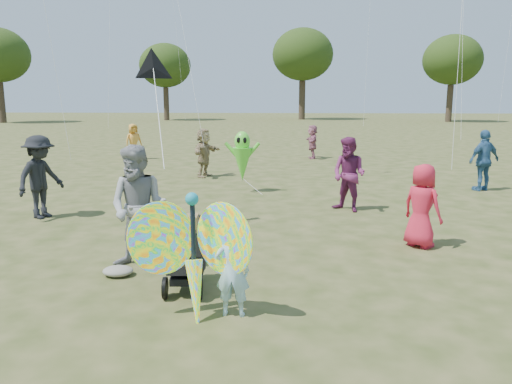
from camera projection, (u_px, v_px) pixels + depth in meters
The scene contains 16 objects.
ground at pixel (263, 287), 7.16m from camera, with size 160.00×160.00×0.00m, color #51592B.
child_girl at pixel (232, 271), 6.13m from camera, with size 0.42×0.28×1.16m, color #A3D3E7.
adult_man at pixel (139, 208), 7.78m from camera, with size 0.95×0.74×1.96m, color gray.
grey_bag at pixel (118, 271), 7.60m from camera, with size 0.47×0.38×0.15m, color gray.
crowd_a at pixel (422, 206), 8.96m from camera, with size 0.74×0.48×1.52m, color red.
crowd_b at pixel (40, 177), 11.10m from camera, with size 1.20×0.69×1.86m, color black.
crowd_c at pixel (484, 160), 14.39m from camera, with size 1.04×0.43×1.77m, color #325D89.
crowd_d at pixel (204, 153), 16.93m from camera, with size 1.53×0.49×1.65m, color #9A855F.
crowd_e at pixel (349, 174), 11.78m from camera, with size 0.86×0.67×1.77m, color #6F2555.
crowd_g at pixel (134, 142), 21.71m from camera, with size 0.76×0.49×1.55m, color gold.
crowd_j at pixel (312, 142), 22.03m from camera, with size 1.37×0.44×1.48m, color #A35D73.
jogging_stroller at pixel (188, 247), 7.01m from camera, with size 0.55×1.07×1.09m.
butterfly_kite at pixel (194, 256), 6.04m from camera, with size 1.74×0.75×1.77m.
delta_kite_rig at pixel (153, 69), 9.73m from camera, with size 1.19×2.64×2.08m.
alien_kite at pixel (242, 158), 14.15m from camera, with size 1.12×0.69×1.74m.
tree_line at pixel (322, 55), 49.76m from camera, with size 91.78×33.60×10.79m.
Camera 1 is at (0.33, -6.78, 2.68)m, focal length 35.00 mm.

